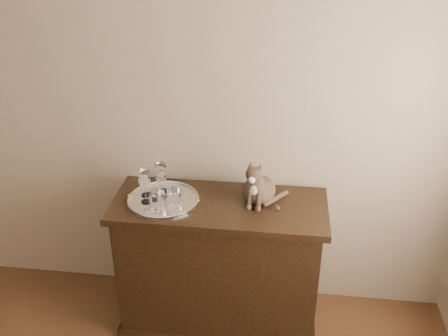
% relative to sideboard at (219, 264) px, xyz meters
% --- Properties ---
extents(wall_back, '(4.00, 0.10, 2.70)m').
position_rel_sideboard_xyz_m(wall_back, '(-0.60, 0.31, 0.93)').
color(wall_back, tan).
rests_on(wall_back, ground).
extents(sideboard, '(1.20, 0.50, 0.85)m').
position_rel_sideboard_xyz_m(sideboard, '(0.00, 0.00, 0.00)').
color(sideboard, black).
rests_on(sideboard, ground).
extents(tray, '(0.40, 0.40, 0.01)m').
position_rel_sideboard_xyz_m(tray, '(-0.31, -0.01, 0.43)').
color(tray, white).
rests_on(tray, sideboard).
extents(wine_glass_a, '(0.07, 0.07, 0.17)m').
position_rel_sideboard_xyz_m(wine_glass_a, '(-0.42, 0.02, 0.52)').
color(wine_glass_a, white).
rests_on(wine_glass_a, tray).
extents(wine_glass_b, '(0.07, 0.07, 0.19)m').
position_rel_sideboard_xyz_m(wine_glass_b, '(-0.34, 0.08, 0.53)').
color(wine_glass_b, white).
rests_on(wine_glass_b, tray).
extents(wine_glass_c, '(0.07, 0.07, 0.18)m').
position_rel_sideboard_xyz_m(wine_glass_c, '(-0.40, -0.05, 0.52)').
color(wine_glass_c, white).
rests_on(wine_glass_c, tray).
extents(wine_glass_d, '(0.06, 0.06, 0.17)m').
position_rel_sideboard_xyz_m(wine_glass_d, '(-0.33, 0.02, 0.52)').
color(wine_glass_d, white).
rests_on(wine_glass_d, tray).
extents(tumbler_a, '(0.08, 0.08, 0.09)m').
position_rel_sideboard_xyz_m(tumbler_a, '(-0.24, -0.06, 0.48)').
color(tumbler_a, white).
rests_on(tumbler_a, tray).
extents(tumbler_b, '(0.09, 0.09, 0.10)m').
position_rel_sideboard_xyz_m(tumbler_b, '(-0.32, -0.11, 0.48)').
color(tumbler_b, white).
rests_on(tumbler_b, tray).
extents(cat, '(0.33, 0.31, 0.28)m').
position_rel_sideboard_xyz_m(cat, '(0.22, 0.06, 0.56)').
color(cat, brown).
rests_on(cat, sideboard).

